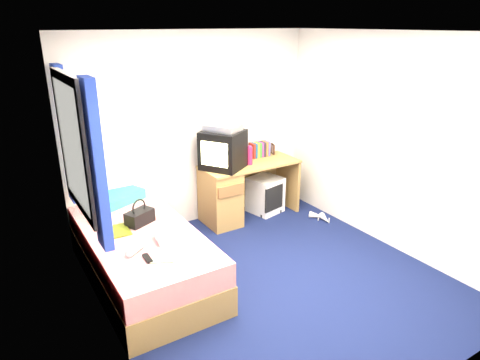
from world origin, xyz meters
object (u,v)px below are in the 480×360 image
picture_frame (273,149)px  water_bottle (135,249)px  magazine (118,231)px  bed (143,256)px  towel (171,235)px  storage_cube (265,195)px  vcr (223,128)px  desk (231,191)px  crt_tv (223,150)px  handbag (140,217)px  remote_control (148,258)px  pillow (119,197)px  white_heels (321,217)px  pink_water_bottle (250,156)px  colour_swatch_fan (161,261)px  aerosol_can (236,157)px

picture_frame → water_bottle: 2.75m
magazine → bed: bearing=-33.8°
bed → towel: towel is taller
storage_cube → vcr: (-0.65, 0.01, 1.02)m
desk → magazine: desk is taller
crt_tv → handbag: bearing=-99.2°
crt_tv → vcr: (0.00, 0.00, 0.28)m
picture_frame → vcr: bearing=-150.4°
picture_frame → remote_control: bearing=-130.0°
magazine → pillow: bearing=72.2°
pillow → bed: bearing=-93.0°
vcr → handbag: (-1.30, -0.56, -0.65)m
vcr → desk: bearing=59.0°
white_heels → vcr: bearing=149.9°
crt_tv → magazine: (-1.55, -0.61, -0.44)m
handbag → pink_water_bottle: bearing=-7.9°
bed → vcr: 1.84m
water_bottle → remote_control: 0.18m
towel → magazine: bearing=131.6°
towel → picture_frame: bearing=30.3°
pillow → white_heels: (2.43, -0.76, -0.56)m
pink_water_bottle → colour_swatch_fan: (-1.77, -1.30, -0.32)m
picture_frame → handbag: (-2.20, -0.73, -0.20)m
desk → bed: bearing=-153.5°
storage_cube → colour_swatch_fan: 2.49m
bed → pillow: 0.92m
vcr → remote_control: (-1.49, -1.27, -0.72)m
storage_cube → colour_swatch_fan: (-2.06, -1.36, 0.30)m
magazine → remote_control: size_ratio=1.75×
crt_tv → remote_control: size_ratio=4.00×
vcr → water_bottle: 2.01m
water_bottle → remote_control: bearing=-74.1°
picture_frame → water_bottle: (-2.43, -1.27, -0.24)m
crt_tv → vcr: bearing=90.0°
aerosol_can → water_bottle: aerosol_can is taller
towel → vcr: bearing=41.5°
desk → handbag: 1.54m
pillow → handbag: 0.67m
crt_tv → bed: bearing=-93.8°
vcr → colour_swatch_fan: size_ratio=1.88×
pillow → colour_swatch_fan: size_ratio=2.39×
storage_cube → pink_water_bottle: 0.69m
crt_tv → water_bottle: crt_tv is taller
remote_control → white_heels: 2.73m
picture_frame → aerosol_can: 0.66m
handbag → water_bottle: (-0.24, -0.54, -0.04)m
crt_tv → remote_control: 2.00m
white_heels → magazine: bearing=179.3°
aerosol_can → remote_control: size_ratio=1.00×
magazine → towel: bearing=-48.4°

